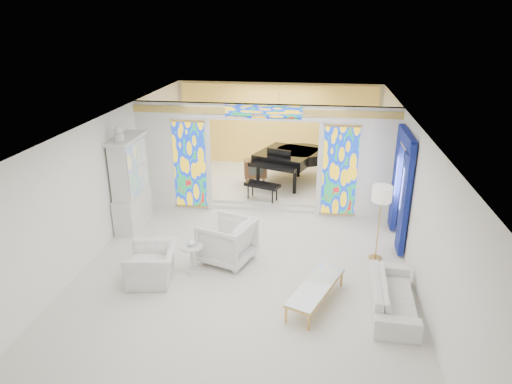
# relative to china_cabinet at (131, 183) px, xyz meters

# --- Properties ---
(floor) EXTENTS (12.00, 12.00, 0.00)m
(floor) POSITION_rel_china_cabinet_xyz_m (3.22, -0.60, -1.17)
(floor) COLOR silver
(floor) RESTS_ON ground
(ceiling) EXTENTS (7.00, 12.00, 0.02)m
(ceiling) POSITION_rel_china_cabinet_xyz_m (3.22, -0.60, 1.83)
(ceiling) COLOR white
(ceiling) RESTS_ON wall_back
(wall_back) EXTENTS (7.00, 0.02, 3.00)m
(wall_back) POSITION_rel_china_cabinet_xyz_m (3.22, 5.40, 0.33)
(wall_back) COLOR white
(wall_back) RESTS_ON floor
(wall_front) EXTENTS (7.00, 0.02, 3.00)m
(wall_front) POSITION_rel_china_cabinet_xyz_m (3.22, -6.60, 0.33)
(wall_front) COLOR white
(wall_front) RESTS_ON floor
(wall_left) EXTENTS (0.02, 12.00, 3.00)m
(wall_left) POSITION_rel_china_cabinet_xyz_m (-0.28, -0.60, 0.33)
(wall_left) COLOR white
(wall_left) RESTS_ON floor
(wall_right) EXTENTS (0.02, 12.00, 3.00)m
(wall_right) POSITION_rel_china_cabinet_xyz_m (6.72, -0.60, 0.33)
(wall_right) COLOR white
(wall_right) RESTS_ON floor
(partition_wall) EXTENTS (7.00, 0.22, 3.00)m
(partition_wall) POSITION_rel_china_cabinet_xyz_m (3.22, 1.40, 0.48)
(partition_wall) COLOR white
(partition_wall) RESTS_ON floor
(stained_glass_left) EXTENTS (0.90, 0.04, 2.40)m
(stained_glass_left) POSITION_rel_china_cabinet_xyz_m (1.19, 1.29, 0.13)
(stained_glass_left) COLOR gold
(stained_glass_left) RESTS_ON partition_wall
(stained_glass_right) EXTENTS (0.90, 0.04, 2.40)m
(stained_glass_right) POSITION_rel_china_cabinet_xyz_m (5.25, 1.29, 0.13)
(stained_glass_right) COLOR gold
(stained_glass_right) RESTS_ON partition_wall
(stained_glass_transom) EXTENTS (2.00, 0.04, 0.34)m
(stained_glass_transom) POSITION_rel_china_cabinet_xyz_m (3.22, 1.29, 1.65)
(stained_glass_transom) COLOR gold
(stained_glass_transom) RESTS_ON partition_wall
(alcove_platform) EXTENTS (6.80, 3.80, 0.18)m
(alcove_platform) POSITION_rel_china_cabinet_xyz_m (3.22, 3.50, -1.08)
(alcove_platform) COLOR silver
(alcove_platform) RESTS_ON floor
(gold_curtain_back) EXTENTS (6.70, 0.10, 2.90)m
(gold_curtain_back) POSITION_rel_china_cabinet_xyz_m (3.22, 5.28, 0.33)
(gold_curtain_back) COLOR #E5BA4F
(gold_curtain_back) RESTS_ON wall_back
(chandelier) EXTENTS (0.48, 0.48, 0.30)m
(chandelier) POSITION_rel_china_cabinet_xyz_m (3.42, 3.40, 1.38)
(chandelier) COLOR gold
(chandelier) RESTS_ON ceiling
(blue_drapes) EXTENTS (0.14, 1.85, 2.65)m
(blue_drapes) POSITION_rel_china_cabinet_xyz_m (6.62, 0.10, 0.41)
(blue_drapes) COLOR navy
(blue_drapes) RESTS_ON wall_right
(china_cabinet) EXTENTS (0.56, 1.46, 2.72)m
(china_cabinet) POSITION_rel_china_cabinet_xyz_m (0.00, 0.00, 0.00)
(china_cabinet) COLOR silver
(china_cabinet) RESTS_ON floor
(armchair_left) EXTENTS (1.13, 1.25, 0.72)m
(armchair_left) POSITION_rel_china_cabinet_xyz_m (1.38, -2.43, -0.81)
(armchair_left) COLOR white
(armchair_left) RESTS_ON floor
(armchair_right) EXTENTS (1.35, 1.33, 0.97)m
(armchair_right) POSITION_rel_china_cabinet_xyz_m (2.76, -1.45, -0.68)
(armchair_right) COLOR white
(armchair_right) RESTS_ON floor
(sofa) EXTENTS (0.88, 2.05, 0.59)m
(sofa) POSITION_rel_china_cabinet_xyz_m (6.17, -2.79, -0.87)
(sofa) COLOR silver
(sofa) RESTS_ON floor
(side_table) EXTENTS (0.50, 0.50, 0.62)m
(side_table) POSITION_rel_china_cabinet_xyz_m (2.11, -2.00, -0.77)
(side_table) COLOR silver
(side_table) RESTS_ON floor
(vase) EXTENTS (0.21, 0.21, 0.19)m
(vase) POSITION_rel_china_cabinet_xyz_m (2.11, -2.00, -0.45)
(vase) COLOR silver
(vase) RESTS_ON side_table
(coffee_table) EXTENTS (1.15, 1.81, 0.39)m
(coffee_table) POSITION_rel_china_cabinet_xyz_m (4.74, -2.81, -0.81)
(coffee_table) COLOR white
(coffee_table) RESTS_ON floor
(floor_lamp) EXTENTS (0.49, 0.49, 1.75)m
(floor_lamp) POSITION_rel_china_cabinet_xyz_m (6.05, -0.91, 0.33)
(floor_lamp) COLOR gold
(floor_lamp) RESTS_ON floor
(grand_piano) EXTENTS (2.60, 3.21, 1.23)m
(grand_piano) POSITION_rel_china_cabinet_xyz_m (3.89, 3.41, -0.16)
(grand_piano) COLOR black
(grand_piano) RESTS_ON alcove_platform
(tv_console) EXTENTS (0.77, 0.61, 0.79)m
(tv_console) POSITION_rel_china_cabinet_xyz_m (2.75, 3.05, -0.47)
(tv_console) COLOR brown
(tv_console) RESTS_ON alcove_platform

